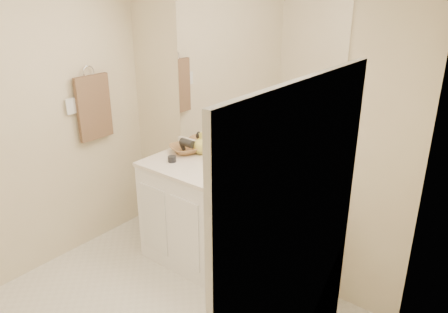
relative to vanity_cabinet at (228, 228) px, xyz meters
name	(u,v)px	position (x,y,z in m)	size (l,w,h in m)	color
wall_back	(250,126)	(0.00, 0.28, 0.77)	(2.60, 0.02, 2.40)	beige
wall_left	(2,135)	(-1.30, -1.02, 0.77)	(0.02, 2.60, 2.40)	beige
wall_right	(331,272)	(1.30, -1.02, 0.77)	(0.02, 2.60, 2.40)	beige
vanity_cabinet	(228,228)	(0.00, 0.00, 0.00)	(1.50, 0.55, 0.85)	white
countertop	(228,177)	(0.00, 0.00, 0.44)	(1.52, 0.57, 0.03)	white
backsplash	(248,160)	(0.00, 0.26, 0.50)	(1.52, 0.03, 0.08)	white
sink_basin	(226,178)	(0.00, -0.02, 0.44)	(0.37, 0.37, 0.02)	beige
faucet	(241,162)	(0.00, 0.16, 0.51)	(0.02, 0.02, 0.11)	silver
mirror	(251,80)	(0.00, 0.27, 1.14)	(1.48, 0.01, 1.20)	white
blue_mug	(232,159)	(-0.10, 0.18, 0.51)	(0.08, 0.08, 0.11)	#173DA0
tan_cup	(253,168)	(0.13, 0.14, 0.51)	(0.08, 0.08, 0.11)	#CEAC91
toothbrush	(254,156)	(0.14, 0.14, 0.60)	(0.01, 0.01, 0.21)	#F03F8D
mouthwash_bottle	(279,173)	(0.39, 0.10, 0.55)	(0.08, 0.08, 0.19)	#0E84AC
soap_dish	(264,197)	(0.42, -0.14, 0.46)	(0.09, 0.07, 0.01)	silver
green_soap	(264,195)	(0.42, -0.14, 0.48)	(0.07, 0.05, 0.03)	#9BBA2D
orange_comb	(223,189)	(0.12, -0.21, 0.46)	(0.12, 0.03, 0.01)	#E25B17
dark_jar	(172,159)	(-0.52, -0.07, 0.48)	(0.07, 0.07, 0.05)	black
extra_white_bottle	(208,152)	(-0.31, 0.13, 0.53)	(0.05, 0.05, 0.15)	silver
soap_bottle_white	(218,146)	(-0.27, 0.21, 0.56)	(0.08, 0.09, 0.22)	white
soap_bottle_cream	(210,150)	(-0.31, 0.16, 0.54)	(0.08, 0.08, 0.17)	beige
soap_bottle_yellow	(202,143)	(-0.46, 0.22, 0.55)	(0.15, 0.15, 0.19)	#E0D257
wicker_basket	(186,149)	(-0.58, 0.15, 0.49)	(0.26, 0.26, 0.06)	olive
hair_dryer	(187,143)	(-0.56, 0.15, 0.54)	(0.07, 0.07, 0.13)	black
towel_ring	(88,72)	(-1.27, -0.25, 1.12)	(0.11, 0.11, 0.01)	silver
hand_towel	(94,108)	(-1.25, -0.25, 0.82)	(0.04, 0.32, 0.55)	#483427
switch_plate	(71,106)	(-1.27, -0.45, 0.88)	(0.01, 0.09, 0.13)	white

